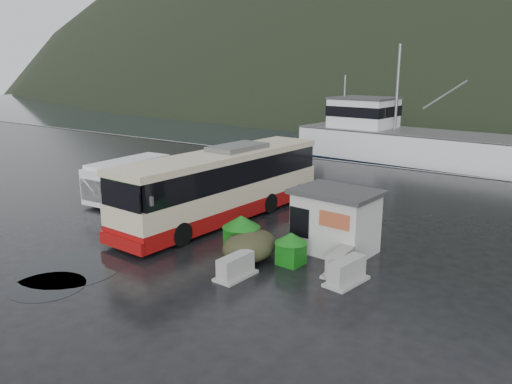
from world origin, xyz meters
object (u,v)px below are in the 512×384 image
Objects in this scene: white_van at (131,199)px; waste_bin_right at (291,264)px; fishing_trawler at (427,156)px; dome_tent at (250,259)px; jersey_barrier_a at (340,273)px; jersey_barrier_b at (236,277)px; waste_bin_left at (242,252)px; ticket_kiosk at (334,251)px; coach_bus at (225,218)px; jersey_barrier_c at (346,283)px.

waste_bin_right is (12.82, -3.02, 0.00)m from white_van.
dome_tent is at bearing -82.88° from fishing_trawler.
dome_tent is at bearing -167.23° from jersey_barrier_a.
dome_tent is 1.68× the size of jersey_barrier_b.
jersey_barrier_a is at bearing 5.56° from waste_bin_left.
dome_tent is (-1.62, -0.48, 0.00)m from waste_bin_right.
ticket_kiosk is at bearing 69.33° from jersey_barrier_b.
white_van is at bearing -175.66° from coach_bus.
jersey_barrier_a is (4.30, 0.42, 0.00)m from waste_bin_left.
fishing_trawler is (-0.91, 27.77, 0.00)m from waste_bin_left.
jersey_barrier_c is at bearing -48.86° from jersey_barrier_a.
jersey_barrier_b is (-2.95, -2.55, 0.00)m from jersey_barrier_a.
ticket_kiosk is (6.68, -0.97, 0.00)m from coach_bus.
dome_tent is at bearing -163.41° from waste_bin_right.
fishing_trawler is (-5.21, 27.35, 0.00)m from jersey_barrier_a.
coach_bus is 7.41m from jersey_barrier_b.
ticket_kiosk is at bearing -77.31° from fishing_trawler.
coach_bus is at bearing -92.53° from fishing_trawler.
white_van is 12.94m from jersey_barrier_b.
white_van is at bearing 156.07° from jersey_barrier_b.
coach_bus is 6.87m from white_van.
jersey_barrier_a is at bearing -18.20° from coach_bus.
jersey_barrier_c is (3.52, 1.90, 0.00)m from jersey_barrier_b.
coach_bus is 7.67× the size of jersey_barrier_b.
waste_bin_left is 3.89m from ticket_kiosk.
ticket_kiosk reaches higher than jersey_barrier_b.
waste_bin_right is 0.77× the size of jersey_barrier_b.
jersey_barrier_b is 4.00m from jersey_barrier_c.
ticket_kiosk is at bearing 72.79° from waste_bin_right.
ticket_kiosk is (13.54, -0.72, 0.00)m from white_van.
jersey_barrier_c is at bearing -7.39° from waste_bin_right.
coach_bus reaches higher than jersey_barrier_b.
white_van is 3.34× the size of jersey_barrier_b.
ticket_kiosk is 1.93× the size of jersey_barrier_a.
coach_bus is at bearing -1.87° from white_van.
ticket_kiosk reaches higher than white_van.
waste_bin_left reaches higher than jersey_barrier_a.
coach_bus is 24.56m from fishing_trawler.
jersey_barrier_b is at bearing -106.58° from ticket_kiosk.
fishing_trawler is at bearing 85.91° from coach_bus.
waste_bin_left is 4.32m from jersey_barrier_a.
waste_bin_left is at bearing 177.23° from jersey_barrier_c.
waste_bin_left is 2.35m from waste_bin_right.
waste_bin_left reaches higher than jersey_barrier_b.
coach_bus reaches higher than dome_tent.
coach_bus is 8.12× the size of waste_bin_left.
white_van is 13.17m from waste_bin_right.
waste_bin_left is 1.23× the size of waste_bin_right.
white_van is at bearing 169.65° from jersey_barrier_a.
waste_bin_right is 1.69m from dome_tent.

